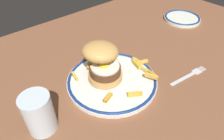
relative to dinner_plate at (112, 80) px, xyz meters
The scene contains 7 objects.
ground_plane 6.80cm from the dinner_plate, 53.64° to the right, with size 146.60×103.86×4.00cm, color brown.
dinner_plate is the anchor object (origin of this frame).
burger 6.79cm from the dinner_plate, 121.85° to the left, with size 11.87×12.13×11.11cm.
fries_pile 4.31cm from the dinner_plate, ahead, with size 21.84×21.73×2.71cm.
water_glass 22.05cm from the dinner_plate, behind, with size 6.49×6.49×9.94cm.
side_plate 50.12cm from the dinner_plate, 11.55° to the left, with size 15.37×15.37×1.60cm.
fork 23.31cm from the dinner_plate, 33.74° to the right, with size 14.45×3.34×0.36cm.
Camera 1 is at (-31.29, -27.02, 40.07)cm, focal length 32.38 mm.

